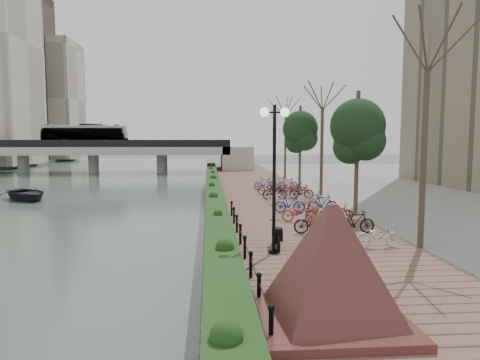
{
  "coord_description": "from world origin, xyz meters",
  "views": [
    {
      "loc": [
        0.2,
        -12.96,
        4.48
      ],
      "look_at": [
        2.13,
        12.95,
        2.0
      ],
      "focal_mm": 32.0,
      "sensor_mm": 36.0,
      "label": 1
    }
  ],
  "objects": [
    {
      "name": "bicycle_parking",
      "position": [
        5.5,
        10.9,
        0.97
      ],
      "size": [
        2.4,
        19.89,
        1.0
      ],
      "color": "silver",
      "rests_on": "promenade"
    },
    {
      "name": "hedge",
      "position": [
        0.6,
        20.0,
        0.8
      ],
      "size": [
        1.1,
        56.0,
        0.6
      ],
      "primitive_type": "cube",
      "color": "#193914",
      "rests_on": "promenade"
    },
    {
      "name": "promenade",
      "position": [
        4.0,
        17.5,
        0.25
      ],
      "size": [
        8.0,
        75.0,
        0.5
      ],
      "primitive_type": "cube",
      "color": "brown",
      "rests_on": "ground"
    },
    {
      "name": "boat",
      "position": [
        -13.22,
        19.34,
        0.51
      ],
      "size": [
        5.65,
        5.78,
        0.98
      ],
      "primitive_type": "imported",
      "rotation": [
        0.0,
        0.0,
        0.72
      ],
      "color": "black",
      "rests_on": "river_water"
    },
    {
      "name": "granite_monument",
      "position": [
        2.85,
        -4.08,
        1.82
      ],
      "size": [
        4.97,
        4.97,
        2.6
      ],
      "color": "#4C2820",
      "rests_on": "promenade"
    },
    {
      "name": "motorcycle",
      "position": [
        2.71,
        2.36,
        0.97
      ],
      "size": [
        0.59,
        1.54,
        0.95
      ],
      "primitive_type": null,
      "rotation": [
        0.0,
        0.0,
        -0.08
      ],
      "color": "black",
      "rests_on": "promenade"
    },
    {
      "name": "inland_pavement",
      "position": [
        20.0,
        17.5,
        0.25
      ],
      "size": [
        24.0,
        75.0,
        0.5
      ],
      "primitive_type": "cube",
      "color": "gray",
      "rests_on": "ground"
    },
    {
      "name": "ground",
      "position": [
        0.0,
        0.0,
        0.0
      ],
      "size": [
        220.0,
        220.0,
        0.0
      ],
      "primitive_type": "plane",
      "color": "#59595B",
      "rests_on": "ground"
    },
    {
      "name": "river_water",
      "position": [
        -15.0,
        25.0,
        0.01
      ],
      "size": [
        30.0,
        130.0,
        0.02
      ],
      "primitive_type": "cube",
      "color": "#45564D",
      "rests_on": "ground"
    },
    {
      "name": "street_trees",
      "position": [
        8.0,
        12.68,
        3.69
      ],
      "size": [
        3.2,
        37.12,
        6.8
      ],
      "color": "#3B3023",
      "rests_on": "promenade"
    },
    {
      "name": "pedestrian",
      "position": [
        4.0,
        1.99,
        1.32
      ],
      "size": [
        0.6,
        0.39,
        1.63
      ],
      "primitive_type": "imported",
      "rotation": [
        0.0,
        0.0,
        3.15
      ],
      "color": "brown",
      "rests_on": "promenade"
    },
    {
      "name": "lamppost",
      "position": [
        2.47,
        1.6,
        4.19
      ],
      "size": [
        1.02,
        0.32,
        5.15
      ],
      "color": "black",
      "rests_on": "promenade"
    },
    {
      "name": "bridge",
      "position": [
        -15.19,
        45.0,
        3.37
      ],
      "size": [
        36.0,
        10.77,
        6.5
      ],
      "color": "#999994",
      "rests_on": "ground"
    },
    {
      "name": "chain_fence",
      "position": [
        1.4,
        2.0,
        0.85
      ],
      "size": [
        0.1,
        14.1,
        0.7
      ],
      "color": "black",
      "rests_on": "promenade"
    }
  ]
}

